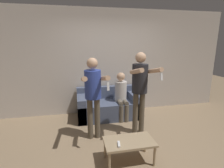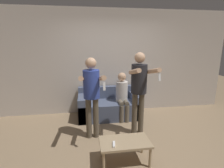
# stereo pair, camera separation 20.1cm
# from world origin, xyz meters

# --- Properties ---
(ground_plane) EXTENTS (14.00, 14.00, 0.00)m
(ground_plane) POSITION_xyz_m (0.00, 0.00, 0.00)
(ground_plane) COLOR #937A5B
(wall_back) EXTENTS (6.40, 0.06, 2.70)m
(wall_back) POSITION_xyz_m (0.00, 1.76, 1.35)
(wall_back) COLOR beige
(wall_back) RESTS_ON ground_plane
(couch) EXTENTS (1.53, 0.76, 0.74)m
(couch) POSITION_xyz_m (-0.14, 1.34, 0.27)
(couch) COLOR #4C5670
(couch) RESTS_ON ground_plane
(person_standing_left) EXTENTS (0.43, 0.80, 1.59)m
(person_standing_left) POSITION_xyz_m (-0.60, 0.36, 1.00)
(person_standing_left) COLOR brown
(person_standing_left) RESTS_ON ground_plane
(person_standing_right) EXTENTS (0.43, 0.72, 1.68)m
(person_standing_right) POSITION_xyz_m (0.32, 0.37, 1.05)
(person_standing_right) COLOR brown
(person_standing_right) RESTS_ON ground_plane
(person_seated) EXTENTS (0.29, 0.52, 1.15)m
(person_seated) POSITION_xyz_m (0.17, 1.20, 0.63)
(person_seated) COLOR #6B6051
(person_seated) RESTS_ON ground_plane
(coffee_table) EXTENTS (0.78, 0.45, 0.37)m
(coffee_table) POSITION_xyz_m (-0.14, -0.45, 0.32)
(coffee_table) COLOR tan
(coffee_table) RESTS_ON ground_plane
(remote_on_table) EXTENTS (0.06, 0.15, 0.02)m
(remote_on_table) POSITION_xyz_m (-0.33, -0.52, 0.38)
(remote_on_table) COLOR white
(remote_on_table) RESTS_ON coffee_table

